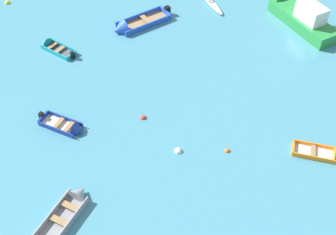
% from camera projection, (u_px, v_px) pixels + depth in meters
% --- Properties ---
extents(rowboat_deep_blue_back_row_right, '(2.70, 2.49, 0.92)m').
position_uv_depth(rowboat_deep_blue_back_row_right, '(70.00, 128.00, 24.64)').
color(rowboat_deep_blue_back_row_right, beige).
rests_on(rowboat_deep_blue_back_row_right, ground_plane).
extents(motor_launch_green_outer_left, '(3.12, 6.58, 2.28)m').
position_uv_depth(motor_launch_green_outer_left, '(299.00, 15.00, 31.44)').
color(motor_launch_green_outer_left, '#288C3D').
rests_on(motor_launch_green_outer_left, ground_plane).
extents(rowboat_blue_back_row_center, '(4.74, 2.77, 1.34)m').
position_uv_depth(rowboat_blue_back_row_center, '(130.00, 26.00, 31.31)').
color(rowboat_blue_back_row_center, '#99754C').
rests_on(rowboat_blue_back_row_center, ground_plane).
extents(kayak_white_midfield_right, '(1.03, 3.44, 0.32)m').
position_uv_depth(kayak_white_midfield_right, '(212.00, 3.00, 33.46)').
color(kayak_white_midfield_right, white).
rests_on(kayak_white_midfield_right, ground_plane).
extents(rowboat_grey_cluster_outer, '(3.08, 3.26, 1.02)m').
position_uv_depth(rowboat_grey_cluster_outer, '(70.00, 206.00, 21.10)').
color(rowboat_grey_cluster_outer, gray).
rests_on(rowboat_grey_cluster_outer, ground_plane).
extents(rowboat_turquoise_back_row_left, '(2.49, 2.69, 0.87)m').
position_uv_depth(rowboat_turquoise_back_row_left, '(52.00, 46.00, 29.78)').
color(rowboat_turquoise_back_row_left, '#4C4C51').
rests_on(rowboat_turquoise_back_row_left, ground_plane).
extents(rowboat_orange_far_left, '(2.79, 2.11, 0.89)m').
position_uv_depth(rowboat_orange_far_left, '(329.00, 154.00, 23.36)').
color(rowboat_orange_far_left, beige).
rests_on(rowboat_orange_far_left, ground_plane).
extents(mooring_buoy_between_boats_right, '(0.35, 0.35, 0.35)m').
position_uv_depth(mooring_buoy_between_boats_right, '(143.00, 118.00, 25.39)').
color(mooring_buoy_between_boats_right, red).
rests_on(mooring_buoy_between_boats_right, ground_plane).
extents(mooring_buoy_outer_edge, '(0.29, 0.29, 0.29)m').
position_uv_depth(mooring_buoy_outer_edge, '(227.00, 151.00, 23.70)').
color(mooring_buoy_outer_edge, orange).
rests_on(mooring_buoy_outer_edge, ground_plane).
extents(mooring_buoy_trailing, '(0.42, 0.42, 0.42)m').
position_uv_depth(mooring_buoy_trailing, '(178.00, 151.00, 23.68)').
color(mooring_buoy_trailing, silver).
rests_on(mooring_buoy_trailing, ground_plane).
extents(mooring_buoy_central, '(0.42, 0.42, 0.42)m').
position_uv_depth(mooring_buoy_central, '(7.00, 3.00, 33.73)').
color(mooring_buoy_central, yellow).
rests_on(mooring_buoy_central, ground_plane).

